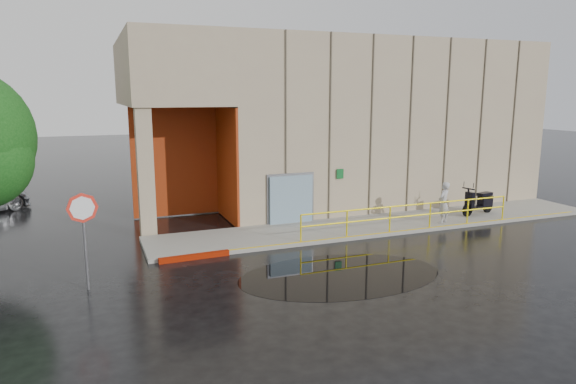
# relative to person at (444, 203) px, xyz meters

# --- Properties ---
(ground) EXTENTS (120.00, 120.00, 0.00)m
(ground) POSITION_rel_person_xyz_m (-6.15, -3.54, -1.02)
(ground) COLOR black
(ground) RESTS_ON ground
(sidewalk) EXTENTS (20.00, 3.00, 0.15)m
(sidewalk) POSITION_rel_person_xyz_m (-2.15, 0.96, -0.95)
(sidewalk) COLOR gray
(sidewalk) RESTS_ON ground
(building) EXTENTS (20.00, 10.17, 8.00)m
(building) POSITION_rel_person_xyz_m (-1.05, 7.45, 3.18)
(building) COLOR tan
(building) RESTS_ON ground
(guardrail) EXTENTS (9.56, 0.06, 1.03)m
(guardrail) POSITION_rel_person_xyz_m (-1.90, -0.39, -0.34)
(guardrail) COLOR yellow
(guardrail) RESTS_ON sidewalk
(person) EXTENTS (0.76, 0.67, 1.74)m
(person) POSITION_rel_person_xyz_m (0.00, 0.00, 0.00)
(person) COLOR #ACABB1
(person) RESTS_ON sidewalk
(scooter) EXTENTS (2.03, 1.01, 1.54)m
(scooter) POSITION_rel_person_xyz_m (2.48, 0.71, 0.01)
(scooter) COLOR black
(scooter) RESTS_ON sidewalk
(stop_sign) EXTENTS (0.84, 0.17, 2.82)m
(stop_sign) POSITION_rel_person_xyz_m (-13.99, -2.23, 1.01)
(stop_sign) COLOR slate
(stop_sign) RESTS_ON ground
(red_curb) EXTENTS (2.41, 0.29, 0.18)m
(red_curb) POSITION_rel_person_xyz_m (-10.63, -0.59, -0.93)
(red_curb) COLOR #8C1601
(red_curb) RESTS_ON ground
(puddle) EXTENTS (6.69, 4.40, 0.01)m
(puddle) POSITION_rel_person_xyz_m (-6.74, -3.77, -1.02)
(puddle) COLOR black
(puddle) RESTS_ON ground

